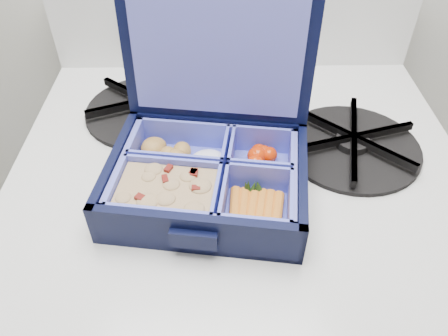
{
  "coord_description": "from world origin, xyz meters",
  "views": [
    {
      "loc": [
        0.65,
        1.3,
        1.17
      ],
      "look_at": [
        0.65,
        1.65,
        0.85
      ],
      "focal_mm": 35.0,
      "sensor_mm": 36.0,
      "label": 1
    }
  ],
  "objects_px": {
    "stove": "(234,321)",
    "burner_grate": "(353,141)",
    "bento_box": "(207,179)",
    "fork": "(286,135)"
  },
  "relations": [
    {
      "from": "stove",
      "to": "burner_grate",
      "type": "relative_size",
      "value": 4.81
    },
    {
      "from": "burner_grate",
      "to": "stove",
      "type": "bearing_deg",
      "value": -174.88
    },
    {
      "from": "bento_box",
      "to": "fork",
      "type": "relative_size",
      "value": 1.13
    },
    {
      "from": "stove",
      "to": "fork",
      "type": "height_order",
      "value": "fork"
    },
    {
      "from": "burner_grate",
      "to": "fork",
      "type": "relative_size",
      "value": 0.92
    },
    {
      "from": "stove",
      "to": "fork",
      "type": "bearing_deg",
      "value": 30.72
    },
    {
      "from": "burner_grate",
      "to": "bento_box",
      "type": "bearing_deg",
      "value": -156.75
    },
    {
      "from": "burner_grate",
      "to": "fork",
      "type": "height_order",
      "value": "burner_grate"
    },
    {
      "from": "stove",
      "to": "bento_box",
      "type": "relative_size",
      "value": 3.92
    },
    {
      "from": "stove",
      "to": "burner_grate",
      "type": "xyz_separation_m",
      "value": [
        0.14,
        0.01,
        0.42
      ]
    }
  ]
}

